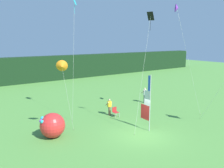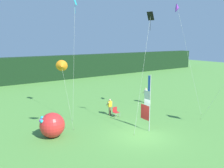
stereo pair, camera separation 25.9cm
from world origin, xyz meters
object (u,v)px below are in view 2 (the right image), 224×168
kite_purple_delta_3 (178,9)px  person_near_banner (110,107)px  banner_flag (147,104)px  person_mid_field (146,95)px  folding_chair (116,111)px  kite_cyan_diamond_1 (75,10)px  kite_orange_delta_2 (62,66)px  inflatable_balloon (52,125)px  kite_black_diamond_4 (149,27)px

kite_purple_delta_3 → person_near_banner: bearing=140.4°
banner_flag → person_mid_field: bearing=47.7°
person_mid_field → folding_chair: size_ratio=1.94×
folding_chair → kite_purple_delta_3: bearing=-35.9°
person_near_banner → folding_chair: (0.22, -0.62, -0.33)m
kite_purple_delta_3 → person_mid_field: bearing=75.3°
person_near_banner → person_mid_field: person_mid_field is taller
banner_flag → kite_cyan_diamond_1: kite_cyan_diamond_1 is taller
kite_orange_delta_2 → folding_chair: bearing=13.0°
inflatable_balloon → person_mid_field: bearing=14.4°
kite_cyan_diamond_1 → kite_purple_delta_3: size_ratio=1.06×
inflatable_balloon → folding_chair: inflatable_balloon is taller
person_near_banner → kite_orange_delta_2: (-5.45, -1.94, 4.34)m
kite_cyan_diamond_1 → kite_orange_delta_2: size_ratio=1.90×
person_near_banner → folding_chair: size_ratio=1.78×
person_mid_field → kite_purple_delta_3: 10.18m
banner_flag → person_near_banner: bearing=93.9°
person_mid_field → kite_orange_delta_2: kite_orange_delta_2 is taller
person_near_banner → inflatable_balloon: inflatable_balloon is taller
kite_purple_delta_3 → kite_black_diamond_4: 4.70m
inflatable_balloon → kite_black_diamond_4: bearing=-24.4°
person_near_banner → kite_black_diamond_4: bearing=-87.1°
person_mid_field → kite_cyan_diamond_1: size_ratio=0.16×
person_mid_field → kite_cyan_diamond_1: 12.20m
kite_black_diamond_4 → person_mid_field: bearing=47.5°
kite_cyan_diamond_1 → kite_purple_delta_3: (7.32, -4.82, 0.11)m
kite_black_diamond_4 → inflatable_balloon: bearing=155.6°
folding_chair → kite_black_diamond_4: 8.48m
person_near_banner → folding_chair: 0.74m
person_mid_field → kite_purple_delta_3: kite_purple_delta_3 is taller
banner_flag → person_mid_field: (5.50, 6.05, -1.22)m
folding_chair → kite_orange_delta_2: 7.47m
inflatable_balloon → kite_purple_delta_3: kite_purple_delta_3 is taller
person_mid_field → kite_cyan_diamond_1: bearing=-178.4°
person_near_banner → kite_cyan_diamond_1: bearing=158.6°
inflatable_balloon → folding_chair: size_ratio=2.06×
kite_purple_delta_3 → kite_black_diamond_4: (-4.25, -1.02, -1.71)m
person_mid_field → kite_purple_delta_3: bearing=-104.7°
person_near_banner → kite_purple_delta_3: bearing=-39.6°
kite_orange_delta_2 → kite_purple_delta_3: bearing=-10.1°
banner_flag → kite_black_diamond_4: (-0.08, -0.04, 5.80)m
inflatable_balloon → kite_purple_delta_3: 14.01m
banner_flag → person_near_banner: (-0.32, 4.70, -1.30)m
kite_orange_delta_2 → kite_purple_delta_3: size_ratio=0.56×
kite_purple_delta_3 → kite_orange_delta_2: bearing=169.9°
inflatable_balloon → kite_orange_delta_2: 4.35m
person_near_banner → kite_orange_delta_2: bearing=-160.5°
banner_flag → folding_chair: size_ratio=5.02×
person_near_banner → banner_flag: bearing=-86.1°
person_mid_field → folding_chair: (-5.60, -1.98, -0.41)m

